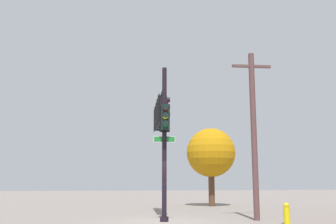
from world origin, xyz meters
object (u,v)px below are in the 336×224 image
object	(u,v)px
fire_hydrant	(287,214)
utility_pole	(254,131)
tree_near	(211,153)
signal_pole_assembly	(162,119)

from	to	relation	value
fire_hydrant	utility_pole	bearing A→B (deg)	17.49
fire_hydrant	tree_near	size ratio (longest dim) A/B	0.16
utility_pole	fire_hydrant	size ratio (longest dim) A/B	9.00
fire_hydrant	tree_near	world-z (taller)	tree_near
utility_pole	tree_near	size ratio (longest dim) A/B	1.40
signal_pole_assembly	tree_near	bearing A→B (deg)	-30.38
signal_pole_assembly	utility_pole	xyz separation A→B (m)	(-2.10, -3.84, -0.73)
signal_pole_assembly	utility_pole	bearing A→B (deg)	-118.64
tree_near	utility_pole	bearing A→B (deg)	175.20
fire_hydrant	tree_near	bearing A→B (deg)	-1.48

